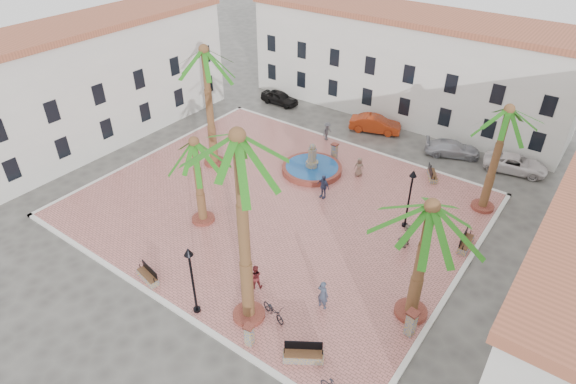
% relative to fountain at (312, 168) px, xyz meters
% --- Properties ---
extents(ground, '(120.00, 120.00, 0.00)m').
position_rel_fountain_xyz_m(ground, '(0.48, -5.21, -0.48)').
color(ground, '#56544F').
rests_on(ground, ground).
extents(plaza, '(26.00, 22.00, 0.15)m').
position_rel_fountain_xyz_m(plaza, '(0.48, -5.21, -0.40)').
color(plaza, '#C06F68').
rests_on(plaza, ground).
extents(kerb_n, '(26.30, 0.30, 0.16)m').
position_rel_fountain_xyz_m(kerb_n, '(0.48, 5.79, -0.40)').
color(kerb_n, silver).
rests_on(kerb_n, ground).
extents(kerb_s, '(26.30, 0.30, 0.16)m').
position_rel_fountain_xyz_m(kerb_s, '(0.48, -16.21, -0.40)').
color(kerb_s, silver).
rests_on(kerb_s, ground).
extents(kerb_e, '(0.30, 22.30, 0.16)m').
position_rel_fountain_xyz_m(kerb_e, '(13.48, -5.21, -0.40)').
color(kerb_e, silver).
rests_on(kerb_e, ground).
extents(kerb_w, '(0.30, 22.30, 0.16)m').
position_rel_fountain_xyz_m(kerb_w, '(-12.52, -5.21, -0.40)').
color(kerb_w, silver).
rests_on(kerb_w, ground).
extents(building_north, '(30.40, 7.40, 9.50)m').
position_rel_fountain_xyz_m(building_north, '(0.48, 14.78, 4.29)').
color(building_north, silver).
rests_on(building_north, ground).
extents(building_west, '(6.40, 24.40, 10.00)m').
position_rel_fountain_xyz_m(building_west, '(-18.51, -5.21, 4.54)').
color(building_west, silver).
rests_on(building_west, ground).
extents(fountain, '(4.69, 4.69, 2.42)m').
position_rel_fountain_xyz_m(fountain, '(0.00, 0.00, 0.00)').
color(fountain, brown).
rests_on(fountain, plaza).
extents(palm_nw, '(5.41, 5.41, 9.63)m').
position_rel_fountain_xyz_m(palm_nw, '(-7.04, -3.59, 7.97)').
color(palm_nw, brown).
rests_on(palm_nw, plaza).
extents(palm_sw, '(4.96, 4.96, 6.33)m').
position_rel_fountain_xyz_m(palm_sw, '(-2.42, -9.60, 4.89)').
color(palm_sw, brown).
rests_on(palm_sw, plaza).
extents(palm_s, '(5.55, 5.55, 11.13)m').
position_rel_fountain_xyz_m(palm_s, '(5.50, -14.24, 9.38)').
color(palm_s, brown).
rests_on(palm_s, plaza).
extents(palm_e, '(5.70, 5.70, 7.45)m').
position_rel_fountain_xyz_m(palm_e, '(12.37, -8.98, 5.83)').
color(palm_e, brown).
rests_on(palm_e, plaza).
extents(palm_ne, '(5.07, 5.07, 7.84)m').
position_rel_fountain_xyz_m(palm_ne, '(12.40, 2.98, 6.31)').
color(palm_ne, brown).
rests_on(palm_ne, plaza).
extents(bench_s, '(1.77, 0.83, 0.90)m').
position_rel_fountain_xyz_m(bench_s, '(-0.97, -15.60, -0.08)').
color(bench_s, gray).
rests_on(bench_s, plaza).
extents(bench_se, '(1.97, 1.58, 1.04)m').
position_rel_fountain_xyz_m(bench_se, '(9.39, -14.79, -0.04)').
color(bench_se, gray).
rests_on(bench_se, plaza).
extents(bench_e, '(0.68, 1.90, 0.98)m').
position_rel_fountain_xyz_m(bench_e, '(12.86, -1.91, -0.05)').
color(bench_e, gray).
rests_on(bench_e, plaza).
extents(bench_ne, '(1.35, 1.77, 0.92)m').
position_rel_fountain_xyz_m(bench_ne, '(8.03, 4.59, -0.07)').
color(bench_ne, gray).
rests_on(bench_ne, plaza).
extents(lamppost_s, '(0.48, 0.48, 4.42)m').
position_rel_fountain_xyz_m(lamppost_s, '(3.00, -15.61, 2.66)').
color(lamppost_s, black).
rests_on(lamppost_s, plaza).
extents(lamppost_e, '(0.47, 0.47, 4.34)m').
position_rel_fountain_xyz_m(lamppost_e, '(8.88, -2.15, 2.61)').
color(lamppost_e, black).
rests_on(lamppost_e, plaza).
extents(bollard_se, '(0.54, 0.54, 1.32)m').
position_rel_fountain_xyz_m(bollard_se, '(6.70, -15.61, 0.35)').
color(bollard_se, gray).
rests_on(bollard_se, plaza).
extents(bollard_n, '(0.55, 0.55, 1.42)m').
position_rel_fountain_xyz_m(bollard_n, '(0.42, 2.65, 0.41)').
color(bollard_n, gray).
rests_on(bollard_n, plaza).
extents(bollard_e, '(0.64, 0.64, 1.56)m').
position_rel_fountain_xyz_m(bollard_e, '(12.88, -10.30, 0.48)').
color(bollard_e, gray).
rests_on(bollard_e, plaza).
extents(litter_bin, '(0.34, 0.34, 0.67)m').
position_rel_fountain_xyz_m(litter_bin, '(3.95, -12.83, 0.00)').
color(litter_bin, black).
rests_on(litter_bin, plaza).
extents(cyclist_a, '(0.70, 0.48, 1.85)m').
position_rel_fountain_xyz_m(cyclist_a, '(8.30, -11.40, 0.59)').
color(cyclist_a, '#374157').
rests_on(cyclist_a, plaza).
extents(bicycle_a, '(1.86, 1.08, 0.93)m').
position_rel_fountain_xyz_m(bicycle_a, '(6.60, -13.52, 0.13)').
color(bicycle_a, black).
rests_on(bicycle_a, plaza).
extents(cyclist_b, '(0.96, 0.93, 1.55)m').
position_rel_fountain_xyz_m(cyclist_b, '(4.42, -12.36, 0.45)').
color(cyclist_b, maroon).
rests_on(cyclist_b, plaza).
extents(pedestrian_fountain_a, '(0.87, 0.70, 1.53)m').
position_rel_fountain_xyz_m(pedestrian_fountain_a, '(3.27, 1.60, 0.44)').
color(pedestrian_fountain_a, '#7D6150').
rests_on(pedestrian_fountain_a, plaza).
extents(pedestrian_fountain_b, '(1.13, 0.59, 1.84)m').
position_rel_fountain_xyz_m(pedestrian_fountain_b, '(2.63, -2.51, 0.59)').
color(pedestrian_fountain_b, '#354065').
rests_on(pedestrian_fountain_b, plaza).
extents(pedestrian_north, '(0.69, 1.11, 1.66)m').
position_rel_fountain_xyz_m(pedestrian_north, '(-1.89, 5.19, 0.50)').
color(pedestrian_north, '#515257').
rests_on(pedestrian_north, plaza).
extents(pedestrian_east, '(0.62, 1.55, 1.62)m').
position_rel_fountain_xyz_m(pedestrian_east, '(9.78, -4.02, 0.48)').
color(pedestrian_east, '#7A6C5E').
rests_on(pedestrian_east, plaza).
extents(car_black, '(4.01, 1.66, 1.36)m').
position_rel_fountain_xyz_m(car_black, '(-10.08, 9.18, 0.20)').
color(car_black, black).
rests_on(car_black, ground).
extents(car_red, '(4.84, 2.96, 1.51)m').
position_rel_fountain_xyz_m(car_red, '(0.63, 9.35, 0.27)').
color(car_red, '#A73011').
rests_on(car_red, ground).
extents(car_silver, '(4.78, 3.38, 1.29)m').
position_rel_fountain_xyz_m(car_silver, '(7.88, 9.21, 0.16)').
color(car_silver, '#B2B3BB').
rests_on(car_silver, ground).
extents(car_white, '(5.11, 3.08, 1.33)m').
position_rel_fountain_xyz_m(car_white, '(12.79, 9.68, 0.18)').
color(car_white, silver).
rests_on(car_white, ground).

